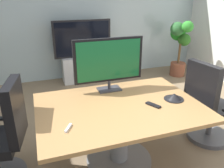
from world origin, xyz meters
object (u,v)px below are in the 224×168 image
Objects in this scene: wall_display_unit at (83,61)px; remote_control at (153,105)px; tv_monitor at (109,61)px; potted_plant at (180,42)px; conference_table at (119,121)px; office_chair_left at (2,142)px; conference_phone at (174,97)px; office_chair_right at (208,109)px.

remote_control is (0.15, -2.79, 0.29)m from wall_display_unit.
tv_monitor is at bearing -94.00° from wall_display_unit.
remote_control is at bearing -86.89° from wall_display_unit.
conference_table is at bearing -134.82° from potted_plant.
office_chair_left is at bearing 174.27° from conference_table.
tv_monitor is 3.02m from potted_plant.
office_chair_left is 2.90m from wall_display_unit.
tv_monitor is at bearing 140.26° from conference_phone.
tv_monitor reaches higher than remote_control.
conference_table is at bearing 93.70° from office_chair_left.
wall_display_unit is (1.39, 2.55, -0.01)m from office_chair_left.
wall_display_unit is at bearing 66.30° from remote_control.
wall_display_unit is 7.71× the size of remote_control.
office_chair_left is 0.83× the size of wall_display_unit.
tv_monitor is 4.94× the size of remote_control.
potted_plant is (2.31, 1.91, -0.31)m from tv_monitor.
conference_table is 0.41m from remote_control.
tv_monitor reaches higher than conference_table.
office_chair_left is at bearing -165.35° from tv_monitor.
conference_phone is at bearing -14.65° from remote_control.
tv_monitor reaches higher than wall_display_unit.
office_chair_right is at bearing -18.06° from remote_control.
remote_control is (1.54, -0.24, 0.28)m from office_chair_left.
office_chair_right is 0.92m from remote_control.
tv_monitor reaches higher than potted_plant.
office_chair_left is 1.00× the size of office_chair_right.
potted_plant is at bearing 54.67° from conference_phone.
potted_plant is at bearing -8.39° from wall_display_unit.
conference_table is at bearing -93.90° from wall_display_unit.
remote_control reaches higher than conference_table.
office_chair_left is 4.95× the size of conference_phone.
tv_monitor is 2.32m from wall_display_unit.
tv_monitor is at bearing 86.59° from conference_table.
remote_control is (0.33, -0.12, 0.20)m from conference_table.
office_chair_right is (2.41, -0.11, 0.00)m from office_chair_left.
potted_plant is at bearing 24.19° from remote_control.
conference_phone is at bearing -5.32° from conference_table.
wall_display_unit is (0.18, 2.67, -0.09)m from conference_table.
conference_phone is at bearing -80.70° from wall_display_unit.
tv_monitor is at bearing 114.08° from office_chair_left.
conference_table is 2.68m from wall_display_unit.
office_chair_left is (-1.20, 0.12, -0.08)m from conference_table.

